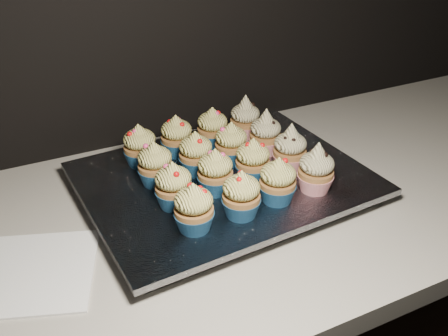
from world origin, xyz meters
The scene contains 20 objects.
worktop centered at (0.00, 1.70, 0.88)m, with size 2.44×0.64×0.04m, color beige.
napkin centered at (-0.35, 1.66, 0.90)m, with size 0.18×0.18×0.00m, color white.
baking_tray centered at (0.01, 1.74, 0.91)m, with size 0.46×0.35×0.02m, color black.
foil_lining centered at (0.01, 1.74, 0.93)m, with size 0.50×0.39×0.01m, color silver.
cupcake_0 centered at (-0.10, 1.61, 0.97)m, with size 0.06×0.06×0.08m.
cupcake_1 centered at (-0.02, 1.61, 0.97)m, with size 0.06×0.06×0.08m.
cupcake_2 centered at (0.05, 1.62, 0.97)m, with size 0.06×0.06×0.08m.
cupcake_3 centered at (0.13, 1.62, 0.97)m, with size 0.06×0.06×0.10m.
cupcake_4 centered at (-0.11, 1.69, 0.97)m, with size 0.06×0.06×0.08m.
cupcake_5 centered at (-0.03, 1.70, 0.97)m, with size 0.06×0.06×0.08m.
cupcake_6 centered at (0.05, 1.70, 0.97)m, with size 0.06×0.06×0.08m.
cupcake_7 centered at (0.13, 1.71, 0.97)m, with size 0.06×0.06×0.10m.
cupcake_8 centered at (-0.11, 1.77, 0.97)m, with size 0.06×0.06×0.08m.
cupcake_9 centered at (-0.03, 1.77, 0.97)m, with size 0.06×0.06×0.08m.
cupcake_10 centered at (0.04, 1.78, 0.97)m, with size 0.06×0.06×0.08m.
cupcake_11 centered at (0.12, 1.78, 0.97)m, with size 0.06×0.06×0.10m.
cupcake_12 centered at (-0.12, 1.84, 0.97)m, with size 0.06×0.06×0.08m.
cupcake_13 centered at (-0.04, 1.85, 0.97)m, with size 0.06×0.06×0.08m.
cupcake_14 centered at (0.04, 1.85, 0.97)m, with size 0.06×0.06×0.08m.
cupcake_15 centered at (0.12, 1.86, 0.97)m, with size 0.06×0.06×0.10m.
Camera 1 is at (-0.34, 1.03, 1.42)m, focal length 40.00 mm.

